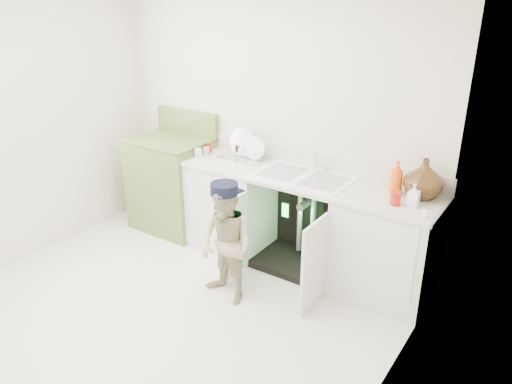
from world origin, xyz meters
TOP-DOWN VIEW (x-y plane):
  - ground at (0.00, 0.00)m, footprint 3.50×3.50m
  - room_shell at (0.00, 0.00)m, footprint 6.00×5.50m
  - counter_run at (0.58, 1.21)m, footprint 2.44×1.02m
  - avocado_stove at (-1.01, 1.18)m, footprint 0.80×0.65m
  - repair_worker at (0.30, 0.40)m, footprint 0.60×0.71m

SIDE VIEW (x-z plane):
  - ground at x=0.00m, z-range 0.00..0.00m
  - counter_run at x=0.58m, z-range -0.14..1.09m
  - avocado_stove at x=-1.01m, z-range -0.11..1.13m
  - repair_worker at x=0.30m, z-range 0.00..1.04m
  - room_shell at x=0.00m, z-range 0.62..1.88m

